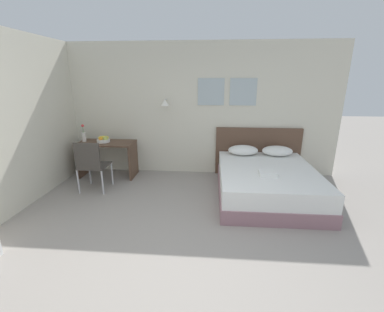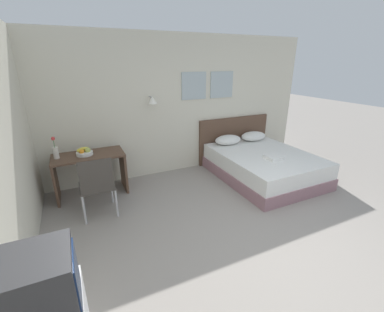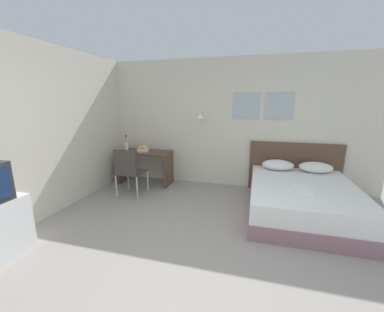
# 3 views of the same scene
# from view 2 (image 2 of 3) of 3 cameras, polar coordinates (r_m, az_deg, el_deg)

# --- Properties ---
(ground_plane) EXTENTS (24.00, 24.00, 0.00)m
(ground_plane) POSITION_cam_2_polar(r_m,az_deg,el_deg) (3.36, 17.82, -20.84)
(ground_plane) COLOR gray
(wall_back) EXTENTS (5.84, 0.31, 2.65)m
(wall_back) POSITION_cam_2_polar(r_m,az_deg,el_deg) (5.12, -3.31, 11.05)
(wall_back) COLOR beige
(wall_back) RESTS_ON ground_plane
(bed) EXTENTS (1.61, 2.04, 0.50)m
(bed) POSITION_cam_2_polar(r_m,az_deg,el_deg) (5.19, 15.57, -2.02)
(bed) COLOR gray
(bed) RESTS_ON ground_plane
(headboard) EXTENTS (1.73, 0.06, 1.00)m
(headboard) POSITION_cam_2_polar(r_m,az_deg,el_deg) (5.88, 9.25, 3.73)
(headboard) COLOR brown
(headboard) RESTS_ON ground_plane
(pillow_left) EXTENTS (0.58, 0.38, 0.19)m
(pillow_left) POSITION_cam_2_polar(r_m,az_deg,el_deg) (5.46, 8.01, 3.58)
(pillow_left) COLOR white
(pillow_left) RESTS_ON bed
(pillow_right) EXTENTS (0.58, 0.38, 0.19)m
(pillow_right) POSITION_cam_2_polar(r_m,az_deg,el_deg) (5.84, 13.49, 4.32)
(pillow_right) COLOR white
(pillow_right) RESTS_ON bed
(folded_towel_near_foot) EXTENTS (0.27, 0.26, 0.06)m
(folded_towel_near_foot) POSITION_cam_2_polar(r_m,az_deg,el_deg) (4.84, 17.66, -0.27)
(folded_towel_near_foot) COLOR white
(folded_towel_near_foot) RESTS_ON bed
(desk) EXTENTS (1.12, 0.56, 0.72)m
(desk) POSITION_cam_2_polar(r_m,az_deg,el_deg) (4.60, -21.73, -2.26)
(desk) COLOR brown
(desk) RESTS_ON ground_plane
(desk_chair) EXTENTS (0.48, 0.48, 0.93)m
(desk_chair) POSITION_cam_2_polar(r_m,az_deg,el_deg) (3.87, -20.36, -5.69)
(desk_chair) COLOR #3D3833
(desk_chair) RESTS_ON ground_plane
(fruit_bowl) EXTENTS (0.26, 0.26, 0.12)m
(fruit_bowl) POSITION_cam_2_polar(r_m,az_deg,el_deg) (4.51, -22.78, 0.81)
(fruit_bowl) COLOR silver
(fruit_bowl) RESTS_ON desk
(flower_vase) EXTENTS (0.08, 0.08, 0.35)m
(flower_vase) POSITION_cam_2_polar(r_m,az_deg,el_deg) (4.52, -28.07, 0.95)
(flower_vase) COLOR silver
(flower_vase) RESTS_ON desk
(television) EXTENTS (0.49, 0.41, 0.44)m
(television) POSITION_cam_2_polar(r_m,az_deg,el_deg) (1.90, -32.05, -23.97)
(television) COLOR #2D2D30
(television) RESTS_ON tv_stand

